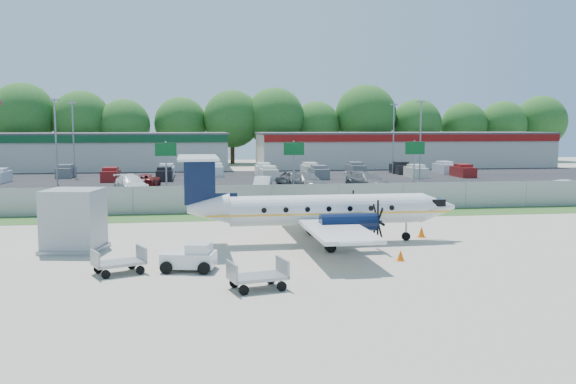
{
  "coord_description": "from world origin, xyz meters",
  "views": [
    {
      "loc": [
        -5.65,
        -32.43,
        6.38
      ],
      "look_at": [
        0.0,
        6.0,
        2.3
      ],
      "focal_mm": 40.0,
      "sensor_mm": 36.0,
      "label": 1
    }
  ],
  "objects": [
    {
      "name": "baggage_cart_far",
      "position": [
        -3.27,
        -8.12,
        0.53
      ],
      "size": [
        2.44,
        1.79,
        1.15
      ],
      "color": "gray",
      "rests_on": "ground"
    },
    {
      "name": "parked_car_a",
      "position": [
        -11.59,
        29.5,
        0.0
      ],
      "size": [
        4.06,
        6.02,
        1.62
      ],
      "primitive_type": "imported",
      "rotation": [
        0.0,
        0.0,
        0.35
      ],
      "color": "silver",
      "rests_on": "ground"
    },
    {
      "name": "light_pole_sw",
      "position": [
        -20.0,
        48.0,
        5.23
      ],
      "size": [
        0.9,
        0.35,
        9.09
      ],
      "color": "gray",
      "rests_on": "ground"
    },
    {
      "name": "pushback_tug",
      "position": [
        -5.84,
        -4.45,
        0.59
      ],
      "size": [
        2.52,
        2.06,
        1.23
      ],
      "color": "silver",
      "rests_on": "ground"
    },
    {
      "name": "building_east",
      "position": [
        26.0,
        61.98,
        2.63
      ],
      "size": [
        44.4,
        12.4,
        5.24
      ],
      "color": "beige",
      "rests_on": "ground"
    },
    {
      "name": "parked_car_c",
      "position": [
        0.82,
        28.27,
        0.0
      ],
      "size": [
        2.33,
        4.64,
        1.46
      ],
      "primitive_type": "imported",
      "rotation": [
        0.0,
        0.0,
        -0.19
      ],
      "color": "silver",
      "rests_on": "ground"
    },
    {
      "name": "cone_starboard_wing",
      "position": [
        -0.2,
        14.41,
        0.27
      ],
      "size": [
        0.4,
        0.4,
        0.57
      ],
      "color": "#FC6507",
      "rests_on": "ground"
    },
    {
      "name": "sign_mid",
      "position": [
        3.0,
        22.91,
        3.61
      ],
      "size": [
        1.8,
        0.26,
        5.0
      ],
      "color": "gray",
      "rests_on": "ground"
    },
    {
      "name": "parking_lot",
      "position": [
        0.0,
        40.0,
        0.01
      ],
      "size": [
        170.0,
        32.0,
        0.02
      ],
      "primitive_type": "cube",
      "color": "black",
      "rests_on": "ground"
    },
    {
      "name": "parked_car_b",
      "position": [
        -5.01,
        29.14,
        0.0
      ],
      "size": [
        2.82,
        4.47,
        1.39
      ],
      "primitive_type": "imported",
      "rotation": [
        0.0,
        0.0,
        -0.35
      ],
      "color": "#595B5E",
      "rests_on": "ground"
    },
    {
      "name": "grass_verge",
      "position": [
        0.0,
        12.0,
        0.01
      ],
      "size": [
        170.0,
        4.0,
        0.02
      ],
      "primitive_type": "cube",
      "color": "#2D561E",
      "rests_on": "ground"
    },
    {
      "name": "sign_right",
      "position": [
        14.0,
        22.91,
        3.61
      ],
      "size": [
        1.8,
        0.26,
        5.0
      ],
      "color": "gray",
      "rests_on": "ground"
    },
    {
      "name": "baggage_cart_near",
      "position": [
        -8.9,
        -4.65,
        0.52
      ],
      "size": [
        2.44,
        2.0,
        1.11
      ],
      "color": "gray",
      "rests_on": "ground"
    },
    {
      "name": "far_parking_rows",
      "position": [
        0.0,
        45.0,
        0.0
      ],
      "size": [
        56.0,
        10.0,
        1.6
      ],
      "primitive_type": null,
      "color": "gray",
      "rests_on": "ground"
    },
    {
      "name": "road_car_mid",
      "position": [
        2.91,
        20.8,
        0.0
      ],
      "size": [
        4.89,
        3.21,
        1.32
      ],
      "primitive_type": "imported",
      "rotation": [
        0.0,
        0.0,
        -1.24
      ],
      "color": "navy",
      "rests_on": "ground"
    },
    {
      "name": "light_pole_nw",
      "position": [
        -20.0,
        38.0,
        5.23
      ],
      "size": [
        0.9,
        0.35,
        9.09
      ],
      "color": "gray",
      "rests_on": "ground"
    },
    {
      "name": "light_pole_se",
      "position": [
        20.0,
        48.0,
        5.23
      ],
      "size": [
        0.9,
        0.35,
        9.09
      ],
      "color": "gray",
      "rests_on": "ground"
    },
    {
      "name": "parked_car_g",
      "position": [
        4.5,
        34.57,
        0.0
      ],
      "size": [
        3.2,
        5.06,
        1.61
      ],
      "primitive_type": "imported",
      "rotation": [
        0.0,
        0.0,
        3.44
      ],
      "color": "#595B5E",
      "rests_on": "ground"
    },
    {
      "name": "service_container",
      "position": [
        -11.72,
        0.96,
        1.46
      ],
      "size": [
        3.31,
        3.31,
        3.14
      ],
      "color": "#A2A5A9",
      "rests_on": "ground"
    },
    {
      "name": "access_road",
      "position": [
        0.0,
        19.0,
        0.01
      ],
      "size": [
        170.0,
        8.0,
        0.02
      ],
      "primitive_type": "cube",
      "color": "black",
      "rests_on": "ground"
    },
    {
      "name": "parked_car_d",
      "position": [
        5.27,
        29.17,
        0.0
      ],
      "size": [
        3.61,
        6.14,
        1.67
      ],
      "primitive_type": "imported",
      "rotation": [
        0.0,
        0.0,
        0.23
      ],
      "color": "#595B5E",
      "rests_on": "ground"
    },
    {
      "name": "sign_left",
      "position": [
        -8.0,
        22.91,
        3.61
      ],
      "size": [
        1.8,
        0.26,
        5.0
      ],
      "color": "gray",
      "rests_on": "ground"
    },
    {
      "name": "parked_car_f",
      "position": [
        -10.48,
        35.05,
        0.0
      ],
      "size": [
        2.87,
        4.99,
        1.31
      ],
      "primitive_type": "imported",
      "rotation": [
        0.0,
        0.0,
        2.99
      ],
      "color": "maroon",
      "rests_on": "ground"
    },
    {
      "name": "road_car_east",
      "position": [
        26.12,
        17.63,
        0.0
      ],
      "size": [
        5.39,
        3.53,
        1.68
      ],
      "primitive_type": "imported",
      "rotation": [
        0.0,
        0.0,
        1.19
      ],
      "color": "beige",
      "rests_on": "ground"
    },
    {
      "name": "road_car_west",
      "position": [
        -18.22,
        18.26,
        0.0
      ],
      "size": [
        4.75,
        3.1,
        1.28
      ],
      "primitive_type": "imported",
      "rotation": [
        0.0,
        0.0,
        1.89
      ],
      "color": "navy",
      "rests_on": "ground"
    },
    {
      "name": "aircraft",
      "position": [
        1.14,
        1.18,
        1.83
      ],
      "size": [
        15.17,
        14.99,
        4.74
      ],
      "color": "silver",
      "rests_on": "ground"
    },
    {
      "name": "parked_car_e",
      "position": [
        11.3,
        28.88,
        0.0
      ],
      "size": [
        3.99,
        6.26,
        1.69
      ],
      "primitive_type": "imported",
      "rotation": [
        0.0,
        0.0,
        0.3
      ],
      "color": "#595B5E",
      "rests_on": "ground"
    },
    {
      "name": "light_pole_ne",
      "position": [
        20.0,
        38.0,
        5.23
      ],
      "size": [
        0.9,
        0.35,
        9.09
      ],
      "color": "gray",
      "rests_on": "ground"
    },
    {
      "name": "cone_nose",
      "position": [
        7.13,
        2.15,
        0.29
      ],
      "size": [
        0.43,
        0.43,
        0.61
      ],
      "color": "#FC6507",
      "rests_on": "ground"
    },
    {
      "name": "building_west",
      "position": [
        -24.0,
        61.98,
        2.63
      ],
      "size": [
        46.4,
        12.4,
        5.24
      ],
      "color": "beige",
      "rests_on": "ground"
    },
    {
      "name": "ground",
      "position": [
        0.0,
        0.0,
        0.0
      ],
      "size": [
        170.0,
        170.0,
        0.0
      ],
      "primitive_type": "plane",
      "color": "#B1AA96",
      "rests_on": "ground"
    },
    {
      "name": "tree_line",
      "position": [
        0.0,
        74.0,
        0.0
      ],
      "size": [
        112.0,
        6.0,
        14.0
      ],
      "primitive_type": null,
      "color": "#20581A",
      "rests_on": "ground"
    },
    {
      "name": "cone_port_wing",
      "position": [
        3.92,
        -3.8,
        0.25
      ],
      "size": [
        0.37,
        0.37,
        0.53
      ],
      "color": "#FC6507",
      "rests_on": "ground"
    },
    {
      "name": "perimeter_fence",
      "position": [
        0.0,
        14.0,
        1.0
      ],
      "size": [
        120.0,
        0.06,
        1.99
      ],
      "color": "gray",
      "rests_on": "ground"
    }
  ]
}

